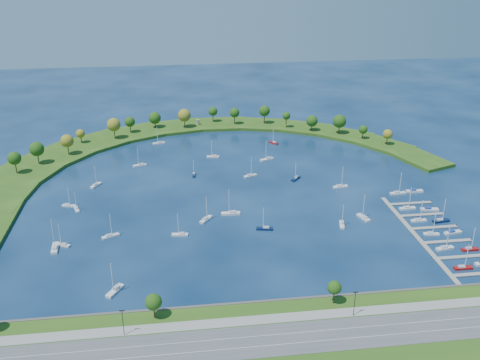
{
  "coord_description": "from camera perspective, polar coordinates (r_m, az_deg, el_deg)",
  "views": [
    {
      "loc": [
        -29.88,
        -263.29,
        121.3
      ],
      "look_at": [
        5.0,
        5.0,
        4.0
      ],
      "focal_mm": 39.99,
      "sensor_mm": 36.0,
      "label": 1
    }
  ],
  "objects": [
    {
      "name": "moored_boat_9",
      "position": [
        365.97,
        -8.65,
        3.96
      ],
      "size": [
        8.51,
        3.94,
        12.08
      ],
      "rotation": [
        0.0,
        0.0,
        3.35
      ],
      "color": "silver",
      "rests_on": "ground"
    },
    {
      "name": "moored_boat_19",
      "position": [
        252.07,
        2.65,
        -5.12
      ],
      "size": [
        8.02,
        3.61,
        11.39
      ],
      "rotation": [
        0.0,
        0.0,
        2.95
      ],
      "color": "#09193B",
      "rests_on": "ground"
    },
    {
      "name": "moored_boat_1",
      "position": [
        251.31,
        -18.42,
        -6.52
      ],
      "size": [
        7.4,
        4.7,
        10.58
      ],
      "rotation": [
        0.0,
        0.0,
        2.73
      ],
      "color": "silver",
      "rests_on": "ground"
    },
    {
      "name": "moored_boat_6",
      "position": [
        363.53,
        3.62,
        4.04
      ],
      "size": [
        5.83,
        6.44,
        10.0
      ],
      "rotation": [
        0.0,
        0.0,
        2.27
      ],
      "color": "maroon",
      "rests_on": "ground"
    },
    {
      "name": "docked_boat_8",
      "position": [
        283.66,
        17.43,
        -2.83
      ],
      "size": [
        8.39,
        2.81,
        12.15
      ],
      "rotation": [
        0.0,
        0.0,
        0.06
      ],
      "color": "silver",
      "rests_on": "ground"
    },
    {
      "name": "dock_system",
      "position": [
        262.33,
        19.73,
        -5.53
      ],
      "size": [
        24.28,
        82.0,
        1.6
      ],
      "color": "gray",
      "rests_on": "ground"
    },
    {
      "name": "moored_boat_5",
      "position": [
        214.85,
        -13.2,
        -11.34
      ],
      "size": [
        6.75,
        9.06,
        13.26
      ],
      "rotation": [
        0.0,
        0.0,
        4.18
      ],
      "color": "silver",
      "rests_on": "ground"
    },
    {
      "name": "moored_boat_15",
      "position": [
        329.92,
        -10.64,
        1.61
      ],
      "size": [
        8.32,
        4.45,
        11.77
      ],
      "rotation": [
        0.0,
        0.0,
        3.43
      ],
      "color": "silver",
      "rests_on": "ground"
    },
    {
      "name": "moored_boat_11",
      "position": [
        265.51,
        -0.98,
        -3.52
      ],
      "size": [
        9.42,
        2.82,
        13.77
      ],
      "rotation": [
        0.0,
        0.0,
        3.12
      ],
      "color": "silver",
      "rests_on": "ground"
    },
    {
      "name": "south_shoreline",
      "position": [
        187.3,
        3.69,
        -16.58
      ],
      "size": [
        420.0,
        43.1,
        11.6
      ],
      "color": "#2B4F15",
      "rests_on": "ground"
    },
    {
      "name": "docked_boat_11",
      "position": [
        304.57,
        18.1,
        -1.12
      ],
      "size": [
        9.18,
        2.89,
        1.85
      ],
      "rotation": [
        0.0,
        0.0,
        -0.04
      ],
      "color": "silver",
      "rests_on": "ground"
    },
    {
      "name": "docked_boat_0",
      "position": [
        241.04,
        22.71,
        -8.57
      ],
      "size": [
        7.81,
        2.28,
        11.44
      ],
      "rotation": [
        0.0,
        0.0,
        -0.01
      ],
      "color": "maroon",
      "rests_on": "ground"
    },
    {
      "name": "moored_boat_17",
      "position": [
        260.4,
        -3.64,
        -4.15
      ],
      "size": [
        7.01,
        7.98,
        12.25
      ],
      "rotation": [
        0.0,
        0.0,
        0.9
      ],
      "color": "silver",
      "rests_on": "ground"
    },
    {
      "name": "moored_boat_18",
      "position": [
        338.4,
        -2.9,
        2.57
      ],
      "size": [
        8.03,
        3.23,
        11.48
      ],
      "rotation": [
        0.0,
        0.0,
        3.0
      ],
      "color": "silver",
      "rests_on": "ground"
    },
    {
      "name": "moored_boat_4",
      "position": [
        252.44,
        -13.66,
        -5.78
      ],
      "size": [
        8.21,
        5.53,
        11.82
      ],
      "rotation": [
        0.0,
        0.0,
        0.45
      ],
      "color": "silver",
      "rests_on": "ground"
    },
    {
      "name": "docked_boat_7",
      "position": [
        276.22,
        20.66,
        -4.03
      ],
      "size": [
        8.54,
        3.4,
        12.21
      ],
      "rotation": [
        0.0,
        0.0,
        0.13
      ],
      "color": "#09193B",
      "rests_on": "ground"
    },
    {
      "name": "moored_boat_7",
      "position": [
        307.13,
        5.97,
        0.22
      ],
      "size": [
        6.4,
        7.06,
        10.98
      ],
      "rotation": [
        0.0,
        0.0,
        4.01
      ],
      "color": "#09193B",
      "rests_on": "ground"
    },
    {
      "name": "moored_boat_8",
      "position": [
        309.14,
        1.1,
        0.51
      ],
      "size": [
        8.09,
        5.08,
        11.55
      ],
      "rotation": [
        0.0,
        0.0,
        6.68
      ],
      "color": "silver",
      "rests_on": "ground"
    },
    {
      "name": "moored_boat_10",
      "position": [
        333.84,
        2.9,
        2.28
      ],
      "size": [
        9.28,
        5.71,
        13.22
      ],
      "rotation": [
        0.0,
        0.0,
        3.53
      ],
      "color": "silver",
      "rests_on": "ground"
    },
    {
      "name": "moored_boat_20",
      "position": [
        259.86,
        10.82,
        -4.62
      ],
      "size": [
        4.0,
        7.93,
        11.23
      ],
      "rotation": [
        0.0,
        0.0,
        4.46
      ],
      "color": "silver",
      "rests_on": "ground"
    },
    {
      "name": "docked_boat_6",
      "position": [
        273.05,
        18.53,
        -4.05
      ],
      "size": [
        7.72,
        2.38,
        11.25
      ],
      "rotation": [
        0.0,
        0.0,
        0.03
      ],
      "color": "silver",
      "rests_on": "ground"
    },
    {
      "name": "moored_boat_2",
      "position": [
        311.94,
        -4.94,
        0.63
      ],
      "size": [
        1.98,
        6.54,
        9.55
      ],
      "rotation": [
        0.0,
        0.0,
        4.69
      ],
      "color": "#09193B",
      "rests_on": "ground"
    },
    {
      "name": "docked_boat_9",
      "position": [
        286.08,
        19.54,
        -2.95
      ],
      "size": [
        9.2,
        3.77,
        1.82
      ],
      "rotation": [
        0.0,
        0.0,
        -0.15
      ],
      "color": "silver",
      "rests_on": "ground"
    },
    {
      "name": "docked_boat_5",
      "position": [
        267.38,
        21.75,
        -5.21
      ],
      "size": [
        8.73,
        3.69,
        1.73
      ],
      "rotation": [
        0.0,
        0.0,
        0.16
      ],
      "color": "silver",
      "rests_on": "ground"
    },
    {
      "name": "harbor_tower",
      "position": [
        396.96,
        -4.5,
        6.18
      ],
      "size": [
        2.6,
        2.6,
        3.9
      ],
      "color": "gray",
      "rests_on": "breakwater"
    },
    {
      "name": "breakwater",
      "position": [
        334.8,
        -9.73,
        2.03
      ],
      "size": [
        286.74,
        247.64,
        2.0
      ],
      "color": "#2B4F15",
      "rests_on": "ground"
    },
    {
      "name": "moored_boat_16",
      "position": [
        268.42,
        13.05,
        -3.87
      ],
      "size": [
        4.84,
        8.7,
        12.33
      ],
      "rotation": [
        0.0,
        0.0,
        1.89
      ],
      "color": "silver",
      "rests_on": "ground"
    },
    {
      "name": "moored_boat_14",
      "position": [
        287.38,
        -17.81,
        -2.54
      ],
      "size": [
        7.31,
        3.74,
        10.35
      ],
      "rotation": [
        0.0,
        0.0,
        6.02
      ],
      "color": "silver",
      "rests_on": "ground"
    },
    {
      "name": "docked_boat_2",
      "position": [
        252.64,
        21.01,
        -6.75
      ],
      "size": [
        8.53,
        3.7,
        12.13
      ],
      "rotation": [
        0.0,
        0.0,
        0.17
      ],
      "color": "silver",
      "rests_on": "ground"
    },
    {
      "name": "moored_boat_0",
      "position": [
        249.63,
        -19.14,
        -6.82
      ],
      "size": [
        3.44,
        9.73,
        14.03
      ],
      "rotation": [
        0.0,
        0.0,
        1.65
      ],
      "color": "silver",
      "rests_on": "ground"
    },
    {
      "name": "moored_boat_12",
      "position": [
        248.32,
        -6.41,
        -5.73
      ],
      "size": [
        7.68,
        2.93,
        11.01
      ],
      "rotation": [
        0.0,
        0.0,
        3.03
      ],
      "color": "silver",
      "rests_on": "ground"
    },
    {
      "name": "ground",
      "position": [
        291.42,
        -0.85,
        -1.16
      ],
      "size": [
        700.0,
        700.0,
        0.0
      ],
      "primitive_type": "plane",
      "color": "#071E3D",
      "rests_on": "ground"
    },
    {
      "name": "docked_boat_10",
      "position": [
        299.32,
        16.48,
        -1.3
      ],
      "size": [
        8.66,
        2.98,
        12.51
      ],
      "rotation": [
        0.0,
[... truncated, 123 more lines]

